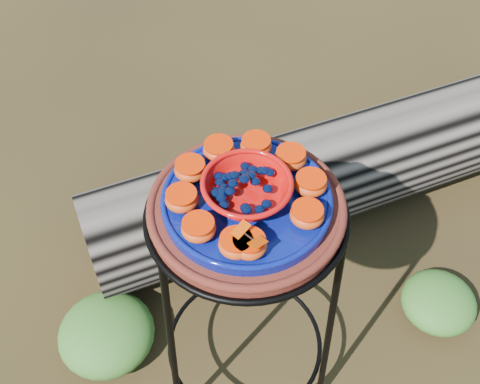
{
  "coord_description": "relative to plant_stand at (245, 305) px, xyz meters",
  "views": [
    {
      "loc": [
        -0.11,
        -0.72,
        1.62
      ],
      "look_at": [
        -0.01,
        0.0,
        0.77
      ],
      "focal_mm": 45.0,
      "sensor_mm": 36.0,
      "label": 1
    }
  ],
  "objects": [
    {
      "name": "ground",
      "position": [
        0.0,
        0.0,
        -0.35
      ],
      "size": [
        60.0,
        60.0,
        0.0
      ],
      "primitive_type": "plane",
      "color": "black"
    },
    {
      "name": "plant_stand",
      "position": [
        0.0,
        0.0,
        0.0
      ],
      "size": [
        0.44,
        0.44,
        0.7
      ],
      "primitive_type": null,
      "color": "black",
      "rests_on": "ground"
    },
    {
      "name": "terracotta_saucer",
      "position": [
        0.0,
        0.0,
        0.37
      ],
      "size": [
        0.38,
        0.38,
        0.03
      ],
      "primitive_type": "cylinder",
      "color": "#43160B",
      "rests_on": "plant_stand"
    },
    {
      "name": "cobalt_plate",
      "position": [
        0.0,
        0.0,
        0.39
      ],
      "size": [
        0.32,
        0.32,
        0.02
      ],
      "primitive_type": "cylinder",
      "color": "#00094D",
      "rests_on": "terracotta_saucer"
    },
    {
      "name": "red_bowl",
      "position": [
        0.0,
        0.0,
        0.42
      ],
      "size": [
        0.16,
        0.16,
        0.04
      ],
      "primitive_type": null,
      "color": "red",
      "rests_on": "cobalt_plate"
    },
    {
      "name": "glass_gems",
      "position": [
        0.0,
        0.0,
        0.46
      ],
      "size": [
        0.13,
        0.13,
        0.02
      ],
      "primitive_type": null,
      "color": "black",
      "rests_on": "red_bowl"
    },
    {
      "name": "orange_half_0",
      "position": [
        -0.01,
        -0.12,
        0.42
      ],
      "size": [
        0.06,
        0.06,
        0.03
      ],
      "primitive_type": "ellipsoid",
      "color": "red",
      "rests_on": "cobalt_plate"
    },
    {
      "name": "orange_half_1",
      "position": [
        0.1,
        -0.07,
        0.42
      ],
      "size": [
        0.06,
        0.06,
        0.03
      ],
      "primitive_type": "ellipsoid",
      "color": "red",
      "rests_on": "cobalt_plate"
    },
    {
      "name": "orange_half_2",
      "position": [
        0.12,
        0.0,
        0.42
      ],
      "size": [
        0.06,
        0.06,
        0.03
      ],
      "primitive_type": "ellipsoid",
      "color": "red",
      "rests_on": "cobalt_plate"
    },
    {
      "name": "orange_half_3",
      "position": [
        0.1,
        0.07,
        0.42
      ],
      "size": [
        0.06,
        0.06,
        0.03
      ],
      "primitive_type": "ellipsoid",
      "color": "red",
      "rests_on": "cobalt_plate"
    },
    {
      "name": "orange_half_4",
      "position": [
        0.03,
        0.12,
        0.42
      ],
      "size": [
        0.06,
        0.06,
        0.03
      ],
      "primitive_type": "ellipsoid",
      "color": "red",
      "rests_on": "cobalt_plate"
    },
    {
      "name": "orange_half_5",
      "position": [
        -0.04,
        0.11,
        0.42
      ],
      "size": [
        0.06,
        0.06,
        0.03
      ],
      "primitive_type": "ellipsoid",
      "color": "red",
      "rests_on": "cobalt_plate"
    },
    {
      "name": "orange_half_6",
      "position": [
        -0.1,
        0.07,
        0.42
      ],
      "size": [
        0.06,
        0.06,
        0.03
      ],
      "primitive_type": "ellipsoid",
      "color": "red",
      "rests_on": "cobalt_plate"
    },
    {
      "name": "orange_half_7",
      "position": [
        -0.12,
        -0.0,
        0.42
      ],
      "size": [
        0.06,
        0.06,
        0.03
      ],
      "primitive_type": "ellipsoid",
      "color": "red",
      "rests_on": "cobalt_plate"
    },
    {
      "name": "orange_half_8",
      "position": [
        -0.1,
        -0.07,
        0.42
      ],
      "size": [
        0.06,
        0.06,
        0.03
      ],
      "primitive_type": "ellipsoid",
      "color": "red",
      "rests_on": "cobalt_plate"
    },
    {
      "name": "orange_half_9",
      "position": [
        -0.03,
        -0.12,
        0.42
      ],
      "size": [
        0.06,
        0.06,
        0.03
      ],
      "primitive_type": "ellipsoid",
      "color": "red",
      "rests_on": "cobalt_plate"
    },
    {
      "name": "butterfly",
      "position": [
        -0.01,
        -0.12,
        0.44
      ],
      "size": [
        0.08,
        0.08,
        0.01
      ],
      "primitive_type": null,
      "rotation": [
        0.0,
        0.0,
        0.67
      ],
      "color": "#CA3800",
      "rests_on": "orange_half_0"
    },
    {
      "name": "driftwood_log",
      "position": [
        0.42,
        0.58,
        -0.19
      ],
      "size": [
        1.8,
        0.9,
        0.33
      ],
      "primitive_type": null,
      "rotation": [
        0.0,
        0.0,
        0.27
      ],
      "color": "black",
      "rests_on": "ground"
    },
    {
      "name": "foliage_left",
      "position": [
        -0.38,
        0.12,
        -0.28
      ],
      "size": [
        0.27,
        0.27,
        0.14
      ],
      "primitive_type": "ellipsoid",
      "color": "#357123",
      "rests_on": "ground"
    },
    {
      "name": "foliage_right",
      "position": [
        0.6,
        0.1,
        -0.29
      ],
      "size": [
        0.22,
        0.22,
        0.11
      ],
      "primitive_type": "ellipsoid",
      "color": "#357123",
      "rests_on": "ground"
    },
    {
      "name": "foliage_back",
      "position": [
        -0.15,
        0.47,
        -0.27
      ],
      "size": [
        0.3,
        0.3,
        0.15
      ],
      "primitive_type": "ellipsoid",
      "color": "#357123",
      "rests_on": "ground"
    }
  ]
}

